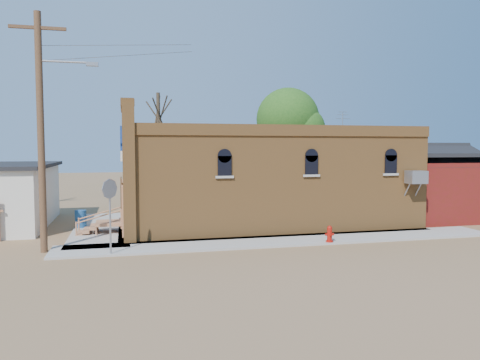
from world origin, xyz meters
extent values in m
plane|color=brown|center=(0.00, 0.00, 0.00)|extent=(120.00, 120.00, 0.00)
cube|color=#9E9991|center=(1.50, 0.90, 0.04)|extent=(19.00, 2.20, 0.08)
cube|color=#9E9991|center=(-6.30, 6.00, 0.04)|extent=(2.60, 10.00, 0.08)
cube|color=#A56A32|center=(2.00, 5.50, 2.25)|extent=(14.00, 7.00, 4.50)
cube|color=black|center=(2.00, 5.50, 4.55)|extent=(13.80, 6.80, 0.12)
cube|color=#A56A32|center=(-5.00, 5.50, 2.90)|extent=(0.50, 7.40, 5.80)
cube|color=navy|center=(-5.30, 4.30, 4.00)|extent=(0.08, 1.10, 1.56)
cube|color=#95959B|center=(8.10, 1.55, 2.60)|extent=(0.85, 0.65, 0.60)
cube|color=#601B10|center=(11.50, 5.50, 1.60)|extent=(5.00, 6.00, 3.20)
cylinder|color=#452C1B|center=(-8.20, 1.20, 4.50)|extent=(0.26, 0.26, 9.00)
cube|color=#452C1B|center=(-8.20, 1.20, 8.40)|extent=(2.00, 0.12, 0.12)
cylinder|color=#95959B|center=(-7.30, 1.20, 7.20)|extent=(1.80, 0.08, 0.08)
cube|color=#95959B|center=(-6.30, 1.20, 7.15)|extent=(0.45, 0.22, 0.14)
cylinder|color=#4B3A2A|center=(-3.00, 13.00, 3.75)|extent=(0.24, 0.24, 7.50)
cylinder|color=#4B3A2A|center=(6.00, 13.50, 3.15)|extent=(0.28, 0.28, 6.30)
sphere|color=#204F16|center=(6.00, 13.50, 5.95)|extent=(4.40, 4.40, 4.40)
cylinder|color=#A51109|center=(3.02, 0.00, 0.11)|extent=(0.31, 0.31, 0.06)
cylinder|color=#A51109|center=(3.02, 0.00, 0.39)|extent=(0.22, 0.22, 0.52)
sphere|color=#A51109|center=(3.02, 0.00, 0.66)|extent=(0.21, 0.21, 0.21)
cylinder|color=#A51109|center=(3.02, -0.13, 0.40)|extent=(0.10, 0.12, 0.09)
cylinder|color=#A51109|center=(2.89, 0.00, 0.40)|extent=(0.12, 0.10, 0.09)
cylinder|color=#A51109|center=(3.15, 0.00, 0.40)|extent=(0.12, 0.10, 0.09)
cylinder|color=#95959B|center=(-5.72, 0.00, 1.34)|extent=(0.09, 0.09, 2.51)
cylinder|color=#95959B|center=(-5.72, -0.02, 2.48)|extent=(0.54, 0.57, 0.75)
cylinder|color=#B30D0A|center=(-5.72, 0.02, 2.48)|extent=(0.54, 0.57, 0.75)
cylinder|color=#1C4E8D|center=(-7.30, 6.26, 0.50)|extent=(0.71, 0.71, 0.84)
camera|label=1|loc=(-5.18, -17.66, 3.99)|focal=35.00mm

